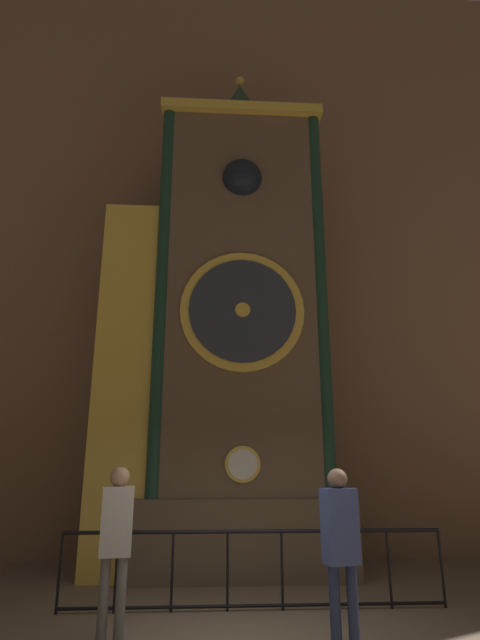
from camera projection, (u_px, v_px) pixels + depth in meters
cathedral_back_wall at (227, 228)px, 11.97m from camera, size 24.00×0.32×14.62m
clock_tower at (223, 329)px, 9.71m from camera, size 4.56×1.84×10.36m
railing_fence at (255, 564)px, 6.61m from camera, size 5.12×0.05×0.98m
visitor_near at (116, 533)px, 5.50m from camera, size 0.37×0.27×1.80m
visitor_far at (341, 540)px, 5.11m from camera, size 0.38×0.29×1.78m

